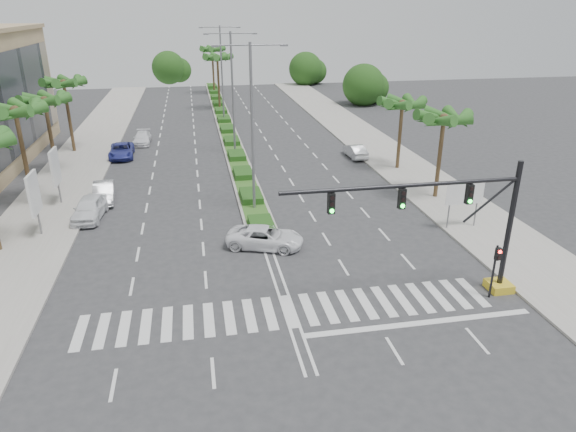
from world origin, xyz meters
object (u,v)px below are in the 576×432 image
Objects in this scene: car_right at (355,151)px; car_parked_d at (142,138)px; car_parked_b at (104,192)px; car_crossing at (265,237)px; car_parked_a at (89,208)px; car_parked_c at (122,151)px.

car_parked_d is at bearing -26.55° from car_right.
car_parked_b reaches higher than car_crossing.
car_parked_a is 16.34m from car_parked_c.
car_parked_c is (-0.04, 12.75, -0.03)m from car_parked_b.
car_parked_a is 1.14× the size of car_right.
car_parked_c reaches higher than car_right.
car_parked_d is at bearing 70.50° from car_parked_c.
car_right is at bearing -23.07° from car_parked_d.
car_parked_c is 5.59m from car_parked_d.
car_right reaches higher than car_parked_d.
car_right is (23.60, 11.94, -0.12)m from car_parked_a.
car_parked_b is 0.91× the size of car_crossing.
car_parked_d is (1.63, 5.35, -0.06)m from car_parked_c.
car_parked_a reaches higher than car_parked_c.
car_parked_d is at bearing 89.73° from car_parked_a.
car_parked_a is 3.61m from car_parked_b.
car_right is at bearing -12.12° from car_crossing.
car_parked_b is 18.17m from car_parked_d.
car_parked_d is at bearing 38.54° from car_crossing.
car_parked_d is 23.62m from car_right.
car_crossing is (11.69, -7.01, -0.12)m from car_parked_a.
car_parked_c is at bearing 45.74° from car_crossing.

